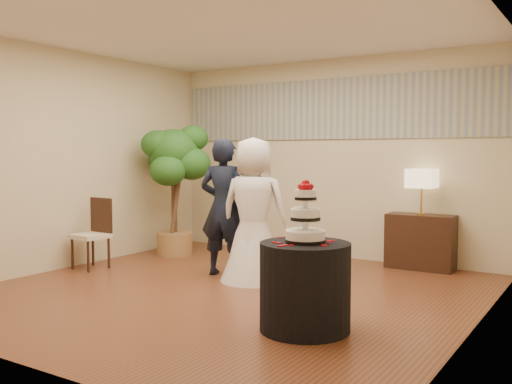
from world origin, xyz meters
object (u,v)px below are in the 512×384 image
Objects in this scene: table_lamp at (422,192)px; console at (421,242)px; ficus_tree at (174,189)px; bride at (254,209)px; wedding_cake at (305,211)px; side_chair at (90,234)px; groom at (224,207)px; cake_table at (305,287)px.

console is at bearing 0.00° from table_lamp.
ficus_tree is at bearing -164.51° from table_lamp.
wedding_cake is (1.36, -1.34, 0.17)m from bride.
table_lamp is at bearing 36.23° from side_chair.
bride is 3.15× the size of wedding_cake.
table_lamp is (0.08, 3.04, -0.01)m from wedding_cake.
groom is at bearing -138.96° from table_lamp.
wedding_cake reaches higher than console.
wedding_cake is (0.00, 0.00, 0.63)m from cake_table.
console is (1.44, 1.70, -0.48)m from bride.
cake_table is (1.82, -1.38, -0.46)m from groom.
table_lamp reaches higher than console.
groom is 1.00× the size of bride.
wedding_cake is 3.86m from ficus_tree.
wedding_cake is 3.62m from side_chair.
ficus_tree is (-1.41, 0.74, 0.13)m from groom.
bride is 1.98× the size of console.
console is at bearing -151.41° from groom.
table_lamp is 4.25m from side_chair.
wedding_cake is at bearing -91.51° from table_lamp.
side_chair is (-3.57, -2.26, 0.10)m from console.
groom is at bearing -139.12° from console.
ficus_tree reaches higher than side_chair.
wedding_cake reaches higher than cake_table.
groom is 2.33m from cake_table.
console is (1.90, 1.65, -0.48)m from groom.
bride is 1.96m from cake_table.
groom reaches higher than wedding_cake.
side_chair is (-3.49, 0.78, -0.55)m from wedding_cake.
bride is at bearing 135.48° from cake_table.
bride is 2.28m from console.
groom is at bearing -27.56° from ficus_tree.
cake_table is 0.39× the size of ficus_tree.
table_lamp is (1.44, 1.70, 0.16)m from bride.
bride is 2.23m from side_chair.
bride reaches higher than console.
wedding_cake is 3.04m from table_lamp.
groom is 1.81m from side_chair.
wedding_cake is at bearing 130.33° from groom.
ficus_tree reaches higher than bride.
console is 3.49m from ficus_tree.
table_lamp is at bearing 88.49° from wedding_cake.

